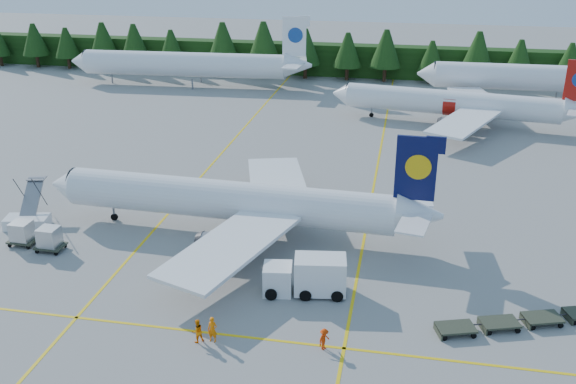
% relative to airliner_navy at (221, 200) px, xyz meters
% --- Properties ---
extents(ground, '(320.00, 320.00, 0.00)m').
position_rel_airliner_navy_xyz_m(ground, '(7.43, -10.21, -3.24)').
color(ground, gray).
rests_on(ground, ground).
extents(taxi_stripe_a, '(0.25, 120.00, 0.01)m').
position_rel_airliner_navy_xyz_m(taxi_stripe_a, '(-6.57, 9.79, -3.23)').
color(taxi_stripe_a, yellow).
rests_on(taxi_stripe_a, ground).
extents(taxi_stripe_b, '(0.25, 120.00, 0.01)m').
position_rel_airliner_navy_xyz_m(taxi_stripe_b, '(13.43, 9.79, -3.23)').
color(taxi_stripe_b, yellow).
rests_on(taxi_stripe_b, ground).
extents(taxi_stripe_cross, '(80.00, 0.25, 0.01)m').
position_rel_airliner_navy_xyz_m(taxi_stripe_cross, '(7.43, -16.21, -3.23)').
color(taxi_stripe_cross, yellow).
rests_on(taxi_stripe_cross, ground).
extents(treeline_hedge, '(220.00, 4.00, 6.00)m').
position_rel_airliner_navy_xyz_m(treeline_hedge, '(7.43, 71.79, -0.24)').
color(treeline_hedge, black).
rests_on(treeline_hedge, ground).
extents(airliner_navy, '(37.03, 30.44, 10.76)m').
position_rel_airliner_navy_xyz_m(airliner_navy, '(0.00, 0.00, 0.00)').
color(airliner_navy, white).
rests_on(airliner_navy, ground).
extents(airliner_red, '(35.94, 29.37, 10.49)m').
position_rel_airliner_navy_xyz_m(airliner_red, '(22.02, 41.25, -0.08)').
color(airliner_red, white).
rests_on(airliner_red, ground).
extents(airliner_far_left, '(43.83, 6.19, 12.74)m').
position_rel_airliner_navy_xyz_m(airliner_far_left, '(-25.11, 57.49, 0.76)').
color(airliner_far_left, white).
rests_on(airliner_far_left, ground).
extents(airliner_far_right, '(43.48, 4.78, 12.65)m').
position_rel_airliner_navy_xyz_m(airliner_far_right, '(37.86, 57.90, 0.73)').
color(airliner_far_right, white).
rests_on(airliner_far_right, ground).
extents(airstairs, '(4.43, 6.01, 3.68)m').
position_rel_airliner_navy_xyz_m(airstairs, '(-18.90, -2.33, -2.44)').
color(airstairs, white).
rests_on(airstairs, ground).
extents(service_truck, '(6.74, 3.23, 3.13)m').
position_rel_airliner_navy_xyz_m(service_truck, '(9.56, -9.48, -1.69)').
color(service_truck, silver).
rests_on(service_truck, ground).
extents(dolly_train, '(12.52, 6.18, 0.16)m').
position_rel_airliner_navy_xyz_m(dolly_train, '(25.77, -11.04, -2.73)').
color(dolly_train, '#353929').
rests_on(dolly_train, ground).
extents(uld_pair, '(5.54, 2.54, 1.87)m').
position_rel_airliner_navy_xyz_m(uld_pair, '(-15.59, -6.38, -1.98)').
color(uld_pair, '#353929').
rests_on(uld_pair, ground).
extents(crew_a, '(0.72, 0.50, 1.91)m').
position_rel_airliner_navy_xyz_m(crew_a, '(4.29, -17.09, -2.28)').
color(crew_a, orange).
rests_on(crew_a, ground).
extents(crew_b, '(1.09, 1.06, 1.77)m').
position_rel_airliner_navy_xyz_m(crew_b, '(3.26, -17.34, -2.35)').
color(crew_b, orange).
rests_on(crew_b, ground).
extents(crew_c, '(0.72, 0.80, 1.62)m').
position_rel_airliner_navy_xyz_m(crew_c, '(12.07, -16.53, -2.43)').
color(crew_c, red).
rests_on(crew_c, ground).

